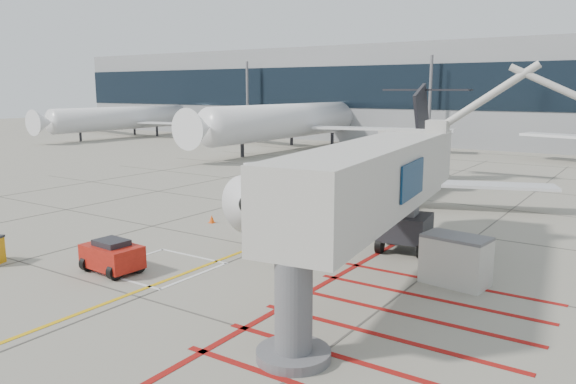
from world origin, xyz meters
The scene contains 10 objects.
ground_plane centered at (0.00, 0.00, 0.00)m, with size 260.00×260.00×0.00m, color gray.
regional_jet centered at (-0.56, 13.44, 3.97)m, with size 24.05×30.32×7.95m, color white, non-canonical shape.
jet_bridge centered at (6.65, 1.49, 3.76)m, with size 8.90×18.80×7.52m, color beige, non-canonical shape.
pushback_tug centered at (-3.29, -2.56, 0.74)m, with size 2.55×1.59×1.48m, color #AE1B10, non-canonical shape.
baggage_cart centered at (-1.40, 8.38, 0.60)m, with size 1.90×1.20×1.20m, color #57575C, non-canonical shape.
ground_power_unit centered at (9.35, 4.06, 0.99)m, with size 2.51×1.47×1.99m, color beige, non-canonical shape.
cone_nose centered at (-5.72, 6.53, 0.24)m, with size 0.34×0.34×0.47m, color #F04E0C.
cone_side centered at (0.68, 7.37, 0.27)m, with size 0.39×0.39×0.54m, color #DD620B.
bg_aircraft_a centered at (-56.99, 46.00, 5.48)m, with size 32.88×36.53×10.96m, color silver, non-canonical shape.
bg_aircraft_b centered at (-24.43, 46.00, 6.52)m, with size 39.11×43.45×13.04m, color silver, non-canonical shape.
Camera 1 is at (15.76, -17.49, 7.69)m, focal length 35.00 mm.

